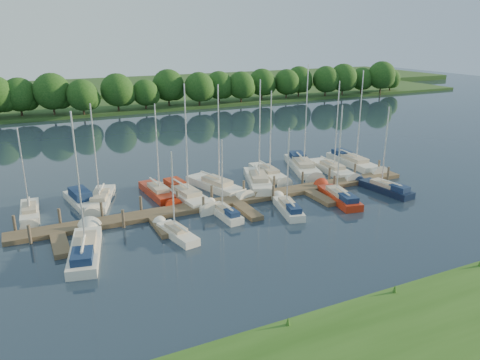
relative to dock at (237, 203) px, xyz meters
name	(u,v)px	position (x,y,z in m)	size (l,w,h in m)	color
ground	(275,234)	(0.00, -7.31, -0.20)	(260.00, 260.00, 0.00)	#192733
near_bank	(429,347)	(0.00, -23.31, 0.05)	(90.00, 10.00, 0.50)	#254E16
dock	(237,203)	(0.00, 0.00, 0.00)	(40.00, 6.00, 0.40)	#4B3D2A
mooring_pilings	(232,195)	(0.00, 1.13, 0.40)	(38.24, 2.84, 2.00)	#473D33
far_shore	(104,103)	(0.00, 67.69, 0.10)	(180.00, 30.00, 0.60)	#244018
distant_hill	(86,89)	(0.00, 92.69, 0.50)	(220.00, 40.00, 1.40)	#305625
treeline	(141,91)	(5.29, 55.04, 3.91)	(145.92, 9.40, 8.21)	#38281C
sailboat_n_0	(30,213)	(-17.76, 5.59, 0.07)	(1.83, 6.51, 8.36)	silver
motorboat	(82,201)	(-13.18, 6.50, 0.16)	(2.70, 6.45, 1.77)	silver
sailboat_n_2	(100,201)	(-11.56, 6.02, 0.07)	(3.95, 7.82, 9.96)	silver
sailboat_n_3	(159,194)	(-5.96, 5.55, 0.08)	(2.27, 7.51, 9.68)	#A9250F
sailboat_n_4	(186,196)	(-3.76, 3.61, 0.13)	(3.15, 9.25, 11.64)	silver
sailboat_n_5	(218,187)	(0.09, 4.77, 0.08)	(4.05, 8.84, 11.29)	silver
sailboat_n_6	(259,183)	(4.64, 4.34, 0.08)	(4.57, 9.05, 11.59)	silver
sailboat_n_7	(269,174)	(7.15, 6.59, 0.07)	(2.34, 7.90, 9.98)	silver
sailboat_n_8	(303,167)	(11.97, 7.02, 0.13)	(4.88, 10.01, 12.65)	silver
sailboat_n_9	(333,170)	(14.51, 4.61, 0.07)	(2.63, 8.62, 10.88)	silver
sailboat_n_10	(354,163)	(18.57, 5.87, 0.13)	(2.47, 9.32, 11.82)	silver
sailboat_s_0	(85,250)	(-14.41, -4.22, 0.13)	(3.55, 8.70, 11.01)	silver
sailboat_s_1	(176,233)	(-7.39, -4.22, 0.07)	(2.22, 5.65, 7.32)	silver
sailboat_s_2	(224,213)	(-2.18, -2.01, 0.11)	(1.58, 5.53, 7.23)	silver
sailboat_s_3	(288,208)	(3.48, -3.55, 0.12)	(2.62, 6.21, 8.06)	silver
sailboat_s_4	(338,197)	(9.45, -3.11, 0.12)	(2.91, 7.55, 9.61)	#A9250F
sailboat_s_5	(384,189)	(15.23, -3.14, 0.12)	(2.36, 7.05, 9.05)	black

